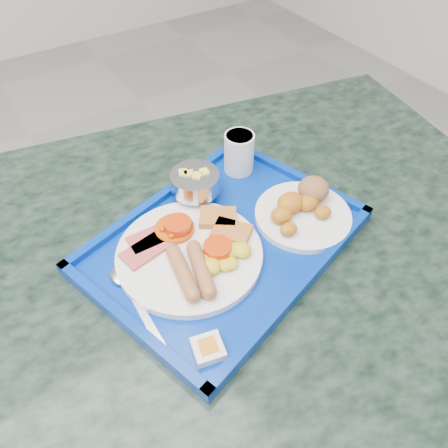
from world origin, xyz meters
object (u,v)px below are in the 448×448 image
Objects in this scene: tray at (224,242)px; fruit_bowl at (195,183)px; bread_plate at (303,208)px; main_plate at (194,252)px; juice_cup at (239,152)px; table at (206,311)px.

fruit_bowl reaches higher than tray.
fruit_bowl reaches higher than bread_plate.
main_plate is 0.25m from juice_cup.
fruit_bowl reaches higher than main_plate.
juice_cup is (0.12, 0.03, 0.00)m from fruit_bowl.
table is 0.22m from tray.
table is 15.57× the size of fruit_bowl.
juice_cup reaches higher than main_plate.
table is at bearing -140.72° from juice_cup.
main_plate reaches higher than tray.
table is 5.72× the size of main_plate.
bread_plate is at bearing -9.51° from tray.
main_plate is 0.15m from fruit_bowl.
tray is at bearing 5.74° from main_plate.
table is 8.03× the size of bread_plate.
tray is 3.05× the size of bread_plate.
fruit_bowl reaches higher than table.
bread_plate is (0.19, -0.04, 0.24)m from table.
juice_cup is (0.17, 0.14, 0.27)m from table.
tray reaches higher than table.
main_plate is (-0.06, -0.01, 0.02)m from tray.
fruit_bowl is at bearing 85.07° from tray.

